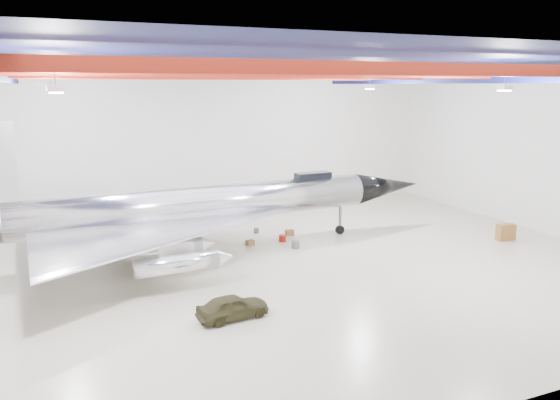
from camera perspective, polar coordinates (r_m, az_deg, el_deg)
name	(u,v)px	position (r m, az deg, el deg)	size (l,w,h in m)	color
floor	(266,269)	(29.97, -1.48, -7.19)	(40.00, 40.00, 0.00)	beige
wall_back	(194,142)	(42.85, -8.97, 5.99)	(40.00, 40.00, 0.00)	silver
wall_right	(545,151)	(40.45, 25.94, 4.60)	(30.00, 30.00, 0.00)	silver
ceiling	(265,61)	(28.35, -1.60, 14.32)	(40.00, 40.00, 0.00)	#0A0F38
ceiling_structure	(265,75)	(28.33, -1.59, 12.95)	(39.50, 29.50, 1.08)	maroon
jet_aircraft	(202,209)	(32.43, -8.18, -0.96)	(29.67, 17.64, 8.09)	silver
jeep	(233,307)	(23.81, -4.97, -11.05)	(1.25, 3.12, 1.06)	#37331B
desk	(506,232)	(38.09, 22.52, -3.12)	(1.15, 0.57, 1.05)	brown
crate_ply	(208,253)	(32.47, -7.56, -5.48)	(0.45, 0.36, 0.32)	olive
toolbox_red	(194,226)	(38.46, -8.95, -2.74)	(0.50, 0.40, 0.35)	maroon
engine_drum	(296,245)	(33.56, 1.63, -4.69)	(0.49, 0.49, 0.44)	#59595B
parts_bin	(289,232)	(36.41, 1.00, -3.42)	(0.53, 0.42, 0.37)	olive
crate_small	(86,253)	(34.06, -19.63, -5.29)	(0.41, 0.33, 0.28)	#59595B
tool_chest	(282,238)	(34.97, 0.26, -4.02)	(0.47, 0.47, 0.42)	maroon
oil_barrel	(250,243)	(34.24, -3.16, -4.46)	(0.47, 0.38, 0.33)	olive
spares_box	(256,230)	(37.07, -2.49, -3.19)	(0.36, 0.36, 0.32)	#59595B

